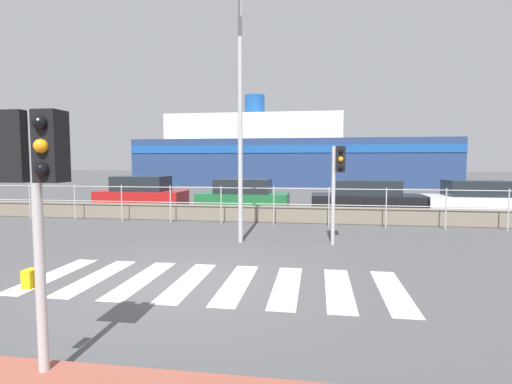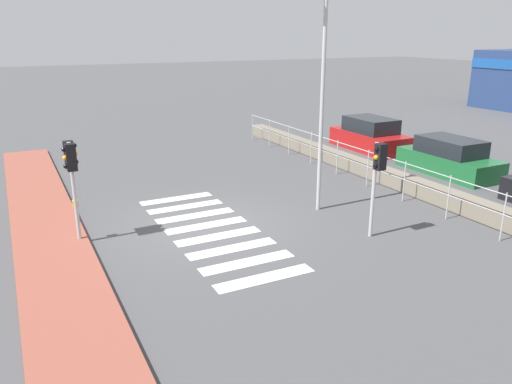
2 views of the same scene
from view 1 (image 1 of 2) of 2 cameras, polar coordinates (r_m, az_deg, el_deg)
The scene contains 12 objects.
ground_plane at distance 7.58m, azimuth -10.07°, elevation -12.48°, with size 160.00×160.00×0.00m, color #4C4C4F.
crosswalk at distance 7.44m, azimuth -6.31°, elevation -12.74°, with size 6.75×2.40×0.01m.
seawall at distance 14.59m, azimuth -0.66°, elevation -3.10°, with size 22.47×0.55×0.55m.
harbor_fence at distance 13.67m, azimuth -1.26°, elevation -1.12°, with size 20.27×0.04×1.34m.
traffic_light_near at distance 4.37m, azimuth -28.96°, elevation 2.43°, with size 0.58×0.41×2.68m.
traffic_light_far at distance 10.55m, azimuth 11.62°, elevation 2.75°, with size 0.34×0.32×2.58m.
streetlamp at distance 10.70m, azimuth -2.46°, elevation 14.77°, with size 0.32×1.01×6.75m.
ferry_boat at distance 36.45m, azimuth 3.96°, elevation 5.26°, with size 27.79×6.12×8.14m.
parked_car_red at distance 19.17m, azimuth -16.02°, elevation -0.37°, with size 3.98×1.79×1.50m.
parked_car_green at distance 17.72m, azimuth -1.84°, elevation -0.72°, with size 4.00×1.71×1.40m.
parked_car_black at distance 17.54m, azimuth 15.37°, elevation -0.94°, with size 4.51×1.90×1.39m.
parked_car_white at distance 18.58m, azimuth 29.09°, elevation -1.02°, with size 4.12×1.78×1.41m.
Camera 1 is at (2.36, -6.86, 2.20)m, focal length 28.00 mm.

